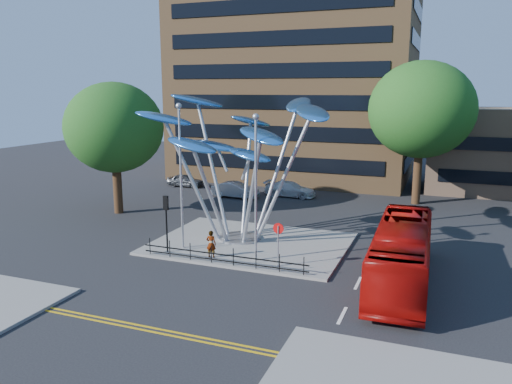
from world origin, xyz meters
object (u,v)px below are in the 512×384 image
at_px(tree_left, 114,128).
at_px(red_bus, 402,254).
at_px(pedestrian, 211,244).
at_px(parked_car_right, 290,189).
at_px(street_lamp_left, 181,164).
at_px(parked_car_left, 185,180).
at_px(leaf_sculpture, 239,135).
at_px(tree_right, 421,110).
at_px(traffic_light_island, 166,212).
at_px(no_entry_sign_island, 278,237).
at_px(street_lamp_right, 256,175).
at_px(parked_car_mid, 236,190).

bearing_deg(tree_left, red_bus, -17.71).
distance_m(pedestrian, parked_car_right, 18.41).
height_order(tree_left, street_lamp_left, tree_left).
relative_size(tree_left, parked_car_left, 2.76).
distance_m(tree_left, leaf_sculpture, 12.38).
xyz_separation_m(pedestrian, parked_car_left, (-12.31, 19.10, -0.31)).
xyz_separation_m(tree_right, parked_car_left, (-22.41, -0.35, -7.40)).
height_order(traffic_light_island, no_entry_sign_island, traffic_light_island).
bearing_deg(tree_right, parked_car_right, -174.47).
bearing_deg(traffic_light_island, tree_right, 56.31).
bearing_deg(red_bus, pedestrian, 179.91).
bearing_deg(pedestrian, traffic_light_island, -6.14).
bearing_deg(parked_car_left, street_lamp_right, -143.14).
xyz_separation_m(street_lamp_right, red_bus, (8.00, -0.19, -3.53)).
xyz_separation_m(street_lamp_left, parked_car_mid, (-3.04, 15.15, -4.64)).
distance_m(no_entry_sign_island, parked_car_right, 19.13).
relative_size(traffic_light_island, parked_car_mid, 0.79).
distance_m(no_entry_sign_island, parked_car_mid, 18.78).
xyz_separation_m(parked_car_left, parked_car_mid, (6.87, -2.99, 0.08)).
relative_size(traffic_light_island, no_entry_sign_island, 1.40).
distance_m(tree_right, street_lamp_right, 20.64).
relative_size(no_entry_sign_island, pedestrian, 1.53).
distance_m(tree_right, parked_car_left, 23.60).
bearing_deg(parked_car_right, traffic_light_island, 175.58).
height_order(tree_right, parked_car_right, tree_right).
height_order(street_lamp_left, parked_car_right, street_lamp_left).
distance_m(traffic_light_island, parked_car_mid, 16.46).
height_order(traffic_light_island, red_bus, traffic_light_island).
xyz_separation_m(no_entry_sign_island, parked_car_right, (-5.04, 18.41, -1.13)).
bearing_deg(tree_left, parked_car_mid, 53.27).
bearing_deg(parked_car_mid, street_lamp_left, -165.53).
bearing_deg(street_lamp_right, traffic_light_island, -174.81).
distance_m(tree_left, pedestrian, 15.21).
distance_m(tree_left, street_lamp_left, 11.60).
relative_size(street_lamp_left, street_lamp_right, 1.06).
bearing_deg(pedestrian, leaf_sculpture, -97.50).
bearing_deg(no_entry_sign_island, traffic_light_island, -179.87).
distance_m(street_lamp_right, pedestrian, 4.91).
xyz_separation_m(no_entry_sign_island, parked_car_left, (-16.41, 19.13, -1.18)).
bearing_deg(tree_right, tree_left, -151.39).
distance_m(tree_left, parked_car_mid, 12.39).
height_order(parked_car_mid, parked_car_right, parked_car_mid).
bearing_deg(street_lamp_right, red_bus, -1.32).
height_order(parked_car_left, parked_car_right, parked_car_right).
distance_m(tree_right, red_bus, 20.25).
bearing_deg(traffic_light_island, no_entry_sign_island, 0.13).
bearing_deg(pedestrian, tree_right, -124.53).
height_order(leaf_sculpture, pedestrian, leaf_sculpture).
distance_m(red_bus, parked_car_mid, 22.56).
relative_size(street_lamp_right, traffic_light_island, 2.42).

